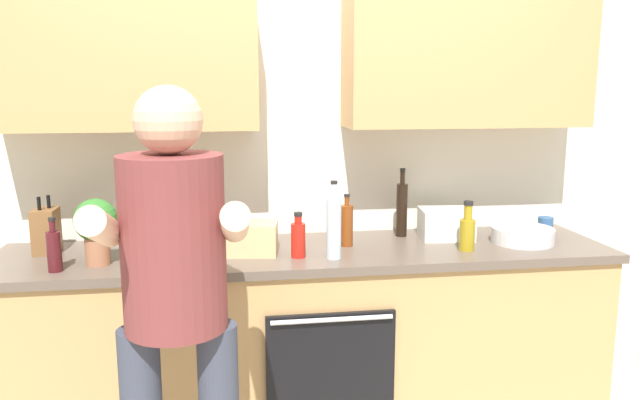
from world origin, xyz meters
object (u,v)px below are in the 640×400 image
at_px(bottle_soda, 124,235).
at_px(bottle_soy, 402,208).
at_px(bottle_oil, 467,231).
at_px(bottle_water, 334,227).
at_px(bottle_wine, 54,250).
at_px(grocery_bag_produce, 446,224).
at_px(bottle_vinegar, 347,225).
at_px(knife_block, 46,231).
at_px(bottle_hotsauce, 298,239).
at_px(bottle_juice, 137,243).
at_px(mixing_bowl, 522,235).
at_px(potted_herb, 96,225).
at_px(person_standing, 175,292).
at_px(grocery_bag_bread, 252,238).
at_px(cup_tea, 545,225).

bearing_deg(bottle_soda, bottle_soy, 4.58).
distance_m(bottle_oil, bottle_soda, 1.57).
height_order(bottle_oil, bottle_water, bottle_water).
xyz_separation_m(bottle_wine, grocery_bag_produce, (1.78, 0.30, -0.02)).
height_order(bottle_vinegar, knife_block, knife_block).
xyz_separation_m(bottle_hotsauce, bottle_soda, (-0.77, 0.20, -0.01)).
bearing_deg(bottle_juice, mixing_bowl, 2.31).
distance_m(bottle_oil, potted_herb, 1.64).
height_order(person_standing, bottle_soda, person_standing).
xyz_separation_m(knife_block, potted_herb, (0.27, -0.23, 0.07)).
bearing_deg(grocery_bag_bread, knife_block, 170.64).
xyz_separation_m(bottle_water, potted_herb, (-1.01, 0.06, 0.03)).
distance_m(bottle_juice, bottle_soda, 0.20).
xyz_separation_m(cup_tea, knife_block, (-2.43, -0.01, 0.06)).
distance_m(bottle_soda, potted_herb, 0.22).
xyz_separation_m(bottle_hotsauce, bottle_juice, (-0.69, 0.02, 0.00)).
distance_m(bottle_water, knife_block, 1.30).
bearing_deg(person_standing, bottle_wine, 133.05).
bearing_deg(grocery_bag_bread, grocery_bag_produce, 8.48).
bearing_deg(person_standing, bottle_juice, 107.86).
bearing_deg(bottle_soy, knife_block, -177.75).
xyz_separation_m(bottle_juice, grocery_bag_produce, (1.46, 0.22, -0.01)).
xyz_separation_m(bottle_water, knife_block, (-1.27, 0.29, -0.04)).
bearing_deg(person_standing, bottle_water, 42.55).
height_order(bottle_water, knife_block, bottle_water).
bearing_deg(person_standing, grocery_bag_produce, 34.58).
height_order(bottle_vinegar, bottle_hotsauce, bottle_vinegar).
bearing_deg(cup_tea, person_standing, -153.89).
xyz_separation_m(cup_tea, mixing_bowl, (-0.20, -0.16, -0.01)).
xyz_separation_m(person_standing, bottle_soda, (-0.29, 0.83, 0.00)).
xyz_separation_m(bottle_oil, bottle_hotsauce, (-0.78, 0.00, -0.01)).
xyz_separation_m(person_standing, knife_block, (-0.64, 0.87, 0.03)).
bearing_deg(cup_tea, grocery_bag_bread, -173.95).
distance_m(bottle_juice, potted_herb, 0.18).
height_order(bottle_oil, knife_block, knife_block).
bearing_deg(grocery_bag_bread, bottle_hotsauce, -24.98).
relative_size(bottle_water, bottle_soda, 1.65).
relative_size(bottle_oil, knife_block, 0.88).
distance_m(bottle_juice, grocery_bag_bread, 0.50).
relative_size(bottle_vinegar, bottle_soy, 0.72).
distance_m(bottle_soy, knife_block, 1.68).
bearing_deg(bottle_soy, bottle_soda, -175.42).
relative_size(bottle_soy, cup_tea, 4.04).
bearing_deg(bottle_wine, bottle_juice, 15.01).
distance_m(bottle_oil, knife_block, 1.92).
height_order(person_standing, mixing_bowl, person_standing).
bearing_deg(bottle_oil, bottle_soy, 125.41).
height_order(knife_block, grocery_bag_bread, knife_block).
bearing_deg(grocery_bag_produce, bottle_soda, -178.76).
relative_size(cup_tea, mixing_bowl, 0.29).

